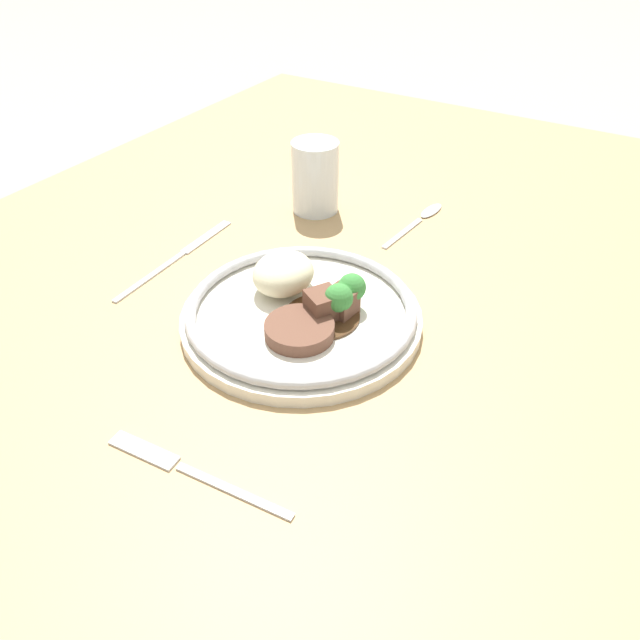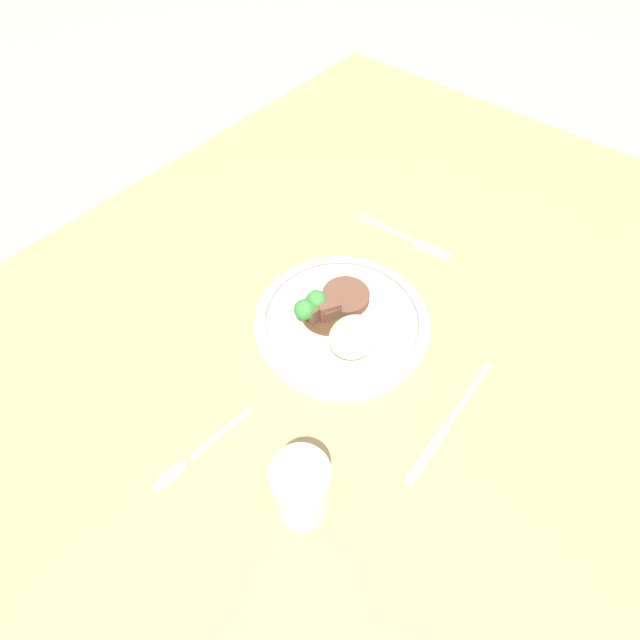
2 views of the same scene
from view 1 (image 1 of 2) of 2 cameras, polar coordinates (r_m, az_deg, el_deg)
The scene contains 7 objects.
ground_plane at distance 0.72m, azimuth -1.37°, elevation -1.25°, with size 8.00×8.00×0.00m, color tan.
dining_table at distance 0.71m, azimuth -1.39°, elevation -0.04°, with size 1.47×1.05×0.04m.
plate at distance 0.67m, azimuth -1.64°, elevation 1.01°, with size 0.26×0.26×0.06m.
juice_glass at distance 0.88m, azimuth -0.44°, elevation 12.63°, with size 0.06×0.06×0.10m.
fork at distance 0.54m, azimuth -12.66°, elevation -12.97°, with size 0.02×0.18×0.00m.
knife at distance 0.81m, azimuth -12.63°, elevation 5.81°, with size 0.22×0.02×0.00m.
spoon at distance 0.89m, azimuth 9.53°, elevation 9.36°, with size 0.15×0.03×0.01m.
Camera 1 is at (-0.47, -0.31, 0.45)m, focal length 35.00 mm.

